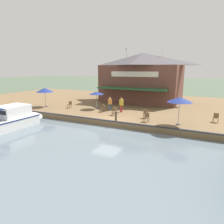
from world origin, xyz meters
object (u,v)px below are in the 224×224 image
at_px(patio_umbrella_near_quay_edge, 180,100).
at_px(motorboat_second_along, 11,120).
at_px(cafe_chair_beside_entrance, 115,111).
at_px(cafe_chair_under_first_umbrella, 70,104).
at_px(tree_upstream_bank, 128,74).
at_px(cafe_chair_facing_river, 216,117).
at_px(waterfront_restaurant, 143,77).
at_px(cafe_chair_far_corner_seat, 146,113).
at_px(mooring_post, 116,117).
at_px(cafe_chair_mid_patio, 103,108).
at_px(person_mid_patio, 121,103).
at_px(person_at_quay_edge, 110,102).
at_px(patio_umbrella_back_row, 45,90).
at_px(patio_umbrella_far_corner, 97,93).
at_px(cafe_chair_back_row_seat, 146,117).

xyz_separation_m(patio_umbrella_near_quay_edge, motorboat_second_along, (5.74, -14.23, -2.04)).
bearing_deg(cafe_chair_beside_entrance, cafe_chair_under_first_umbrella, -99.83).
bearing_deg(tree_upstream_bank, cafe_chair_facing_river, 43.81).
distance_m(waterfront_restaurant, patio_umbrella_near_quay_edge, 13.77).
distance_m(patio_umbrella_near_quay_edge, cafe_chair_far_corner_seat, 3.90).
bearing_deg(cafe_chair_under_first_umbrella, cafe_chair_facing_river, 90.84).
distance_m(cafe_chair_far_corner_seat, mooring_post, 3.27).
bearing_deg(cafe_chair_mid_patio, motorboat_second_along, -36.57).
xyz_separation_m(cafe_chair_under_first_umbrella, cafe_chair_mid_patio, (0.30, 4.89, 0.00)).
distance_m(person_mid_patio, motorboat_second_along, 11.37).
height_order(cafe_chair_facing_river, person_at_quay_edge, person_at_quay_edge).
bearing_deg(motorboat_second_along, tree_upstream_bank, 174.34).
bearing_deg(person_mid_patio, person_at_quay_edge, -99.91).
bearing_deg(motorboat_second_along, cafe_chair_far_corner_seat, 122.19).
bearing_deg(patio_umbrella_back_row, mooring_post, 76.11).
bearing_deg(person_at_quay_edge, cafe_chair_far_corner_seat, 70.09).
height_order(patio_umbrella_far_corner, cafe_chair_mid_patio, patio_umbrella_far_corner).
bearing_deg(patio_umbrella_back_row, person_at_quay_edge, 99.16).
height_order(cafe_chair_back_row_seat, mooring_post, mooring_post).
relative_size(cafe_chair_under_first_umbrella, mooring_post, 0.95).
distance_m(person_at_quay_edge, motorboat_second_along, 10.60).
bearing_deg(cafe_chair_back_row_seat, cafe_chair_far_corner_seat, -161.05).
height_order(patio_umbrella_back_row, motorboat_second_along, patio_umbrella_back_row).
bearing_deg(patio_umbrella_far_corner, tree_upstream_bank, -173.27).
xyz_separation_m(cafe_chair_mid_patio, person_mid_patio, (-0.77, 1.98, 0.57)).
height_order(cafe_chair_under_first_umbrella, person_at_quay_edge, person_at_quay_edge).
xyz_separation_m(cafe_chair_beside_entrance, mooring_post, (2.29, 1.21, -0.02)).
bearing_deg(person_mid_patio, cafe_chair_back_row_seat, 52.89).
height_order(person_at_quay_edge, mooring_post, person_at_quay_edge).
distance_m(waterfront_restaurant, person_at_quay_edge, 9.33).
distance_m(patio_umbrella_back_row, cafe_chair_far_corner_seat, 13.68).
bearing_deg(cafe_chair_beside_entrance, person_at_quay_edge, -141.96).
bearing_deg(patio_umbrella_far_corner, mooring_post, 46.12).
xyz_separation_m(cafe_chair_beside_entrance, motorboat_second_along, (6.74, -7.56, -0.26)).
xyz_separation_m(patio_umbrella_far_corner, mooring_post, (4.51, 4.69, -1.49)).
bearing_deg(cafe_chair_facing_river, person_at_quay_edge, -92.59).
distance_m(cafe_chair_facing_river, cafe_chair_beside_entrance, 9.79).
height_order(waterfront_restaurant, cafe_chair_under_first_umbrella, waterfront_restaurant).
distance_m(patio_umbrella_near_quay_edge, tree_upstream_bank, 21.58).
xyz_separation_m(cafe_chair_far_corner_seat, person_mid_patio, (-1.50, -3.32, 0.57)).
bearing_deg(patio_umbrella_near_quay_edge, cafe_chair_far_corner_seat, -109.31).
bearing_deg(mooring_post, person_mid_patio, -163.85).
distance_m(patio_umbrella_back_row, person_mid_patio, 10.37).
height_order(cafe_chair_under_first_umbrella, cafe_chair_far_corner_seat, same).
distance_m(cafe_chair_facing_river, motorboat_second_along, 19.08).
xyz_separation_m(motorboat_second_along, mooring_post, (-4.45, 8.77, 0.24)).
height_order(cafe_chair_far_corner_seat, mooring_post, mooring_post).
bearing_deg(patio_umbrella_far_corner, motorboat_second_along, -24.53).
bearing_deg(motorboat_second_along, person_at_quay_edge, 145.05).
distance_m(cafe_chair_under_first_umbrella, cafe_chair_mid_patio, 4.89).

